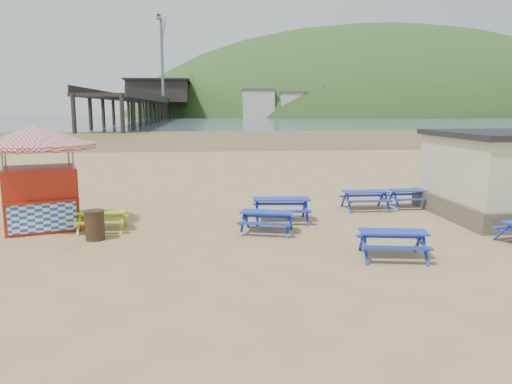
{
  "coord_description": "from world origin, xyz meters",
  "views": [
    {
      "loc": [
        -1.98,
        -16.14,
        4.01
      ],
      "look_at": [
        -0.05,
        1.5,
        1.0
      ],
      "focal_mm": 35.0,
      "sensor_mm": 36.0,
      "label": 1
    }
  ],
  "objects": [
    {
      "name": "pier",
      "position": [
        -17.99,
        178.23,
        5.46
      ],
      "size": [
        24.0,
        220.0,
        39.29
      ],
      "color": "black",
      "rests_on": "ground"
    },
    {
      "name": "picnic_table_blue_a",
      "position": [
        0.8,
        1.05,
        0.42
      ],
      "size": [
        2.13,
        1.78,
        0.84
      ],
      "rotation": [
        0.0,
        0.0,
        -0.09
      ],
      "color": "#101DAE",
      "rests_on": "ground"
    },
    {
      "name": "picnic_table_blue_d",
      "position": [
        0.08,
        -0.54,
        0.35
      ],
      "size": [
        2.0,
        1.77,
        0.71
      ],
      "rotation": [
        0.0,
        0.0,
        -0.28
      ],
      "color": "#101DAE",
      "rests_on": "ground"
    },
    {
      "name": "ground",
      "position": [
        0.0,
        0.0,
        0.0
      ],
      "size": [
        400.0,
        400.0,
        0.0
      ],
      "primitive_type": "plane",
      "color": "tan",
      "rests_on": "ground"
    },
    {
      "name": "wet_sand",
      "position": [
        0.0,
        55.0,
        0.0
      ],
      "size": [
        400.0,
        400.0,
        0.0
      ],
      "primitive_type": "plane",
      "color": "brown",
      "rests_on": "ground"
    },
    {
      "name": "picnic_table_yellow",
      "position": [
        -5.27,
        0.32,
        0.33
      ],
      "size": [
        1.55,
        1.25,
        0.65
      ],
      "rotation": [
        0.0,
        0.0,
        -0.0
      ],
      "color": "#92C71A",
      "rests_on": "ground"
    },
    {
      "name": "picnic_table_blue_c",
      "position": [
        6.46,
        2.96,
        0.36
      ],
      "size": [
        1.75,
        1.41,
        0.73
      ],
      "rotation": [
        0.0,
        0.0,
        -0.01
      ],
      "color": "#101DAE",
      "rests_on": "ground"
    },
    {
      "name": "sea",
      "position": [
        0.0,
        170.0,
        0.01
      ],
      "size": [
        400.0,
        400.0,
        0.0
      ],
      "primitive_type": "plane",
      "color": "#41525E",
      "rests_on": "ground"
    },
    {
      "name": "ice_cream_kiosk",
      "position": [
        -7.38,
        1.02,
        2.18
      ],
      "size": [
        4.88,
        4.88,
        3.46
      ],
      "rotation": [
        0.0,
        0.0,
        0.32
      ],
      "color": "maroon",
      "rests_on": "ground"
    },
    {
      "name": "litter_bin",
      "position": [
        -5.27,
        -0.83,
        0.47
      ],
      "size": [
        0.63,
        0.63,
        0.92
      ],
      "color": "#352417",
      "rests_on": "ground"
    },
    {
      "name": "headland_town",
      "position": [
        90.0,
        229.68,
        -9.91
      ],
      "size": [
        264.0,
        144.0,
        108.0
      ],
      "color": "#2D4C1E",
      "rests_on": "ground"
    },
    {
      "name": "picnic_table_blue_e",
      "position": [
        3.09,
        -3.63,
        0.37
      ],
      "size": [
        2.0,
        1.72,
        0.74
      ],
      "rotation": [
        0.0,
        0.0,
        -0.18
      ],
      "color": "#101DAE",
      "rests_on": "ground"
    },
    {
      "name": "picnic_table_blue_b",
      "position": [
        4.47,
        2.76,
        0.37
      ],
      "size": [
        1.8,
        1.46,
        0.75
      ],
      "rotation": [
        0.0,
        0.0,
        -0.01
      ],
      "color": "#101DAE",
      "rests_on": "ground"
    }
  ]
}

